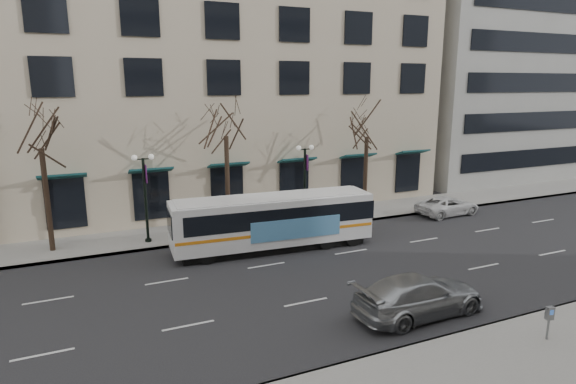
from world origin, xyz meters
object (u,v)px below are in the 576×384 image
lamp_post_right (305,180)px  pay_station (549,316)px  silver_car (419,295)px  tree_far_left (39,130)px  white_pickup (448,206)px  tree_far_right (367,123)px  lamp_post_left (145,194)px  city_bus (274,220)px  tree_far_mid (226,120)px

lamp_post_right → pay_station: bearing=-85.2°
silver_car → tree_far_left: bearing=42.3°
white_pickup → tree_far_right: bearing=60.7°
tree_far_right → lamp_post_left: tree_far_right is taller
tree_far_left → tree_far_right: size_ratio=1.03×
tree_far_right → lamp_post_right: 6.11m
city_bus → white_pickup: 14.00m
tree_far_left → lamp_post_right: bearing=-2.3°
silver_car → lamp_post_right: bearing=-8.1°
lamp_post_right → pay_station: (1.41, -16.92, -1.89)m
white_pickup → lamp_post_left: bearing=81.5°
pay_station → lamp_post_left: bearing=137.0°
tree_far_left → tree_far_mid: size_ratio=0.98×
silver_car → pay_station: bearing=-144.8°
lamp_post_right → city_bus: 5.35m
city_bus → pay_station: 14.17m
tree_far_left → white_pickup: tree_far_left is taller
city_bus → silver_car: bearing=-72.6°
tree_far_mid → city_bus: bearing=-72.5°
lamp_post_left → lamp_post_right: size_ratio=1.00×
tree_far_left → lamp_post_left: (5.01, -0.60, -3.75)m
tree_far_left → pay_station: size_ratio=6.68×
lamp_post_right → city_bus: (-3.65, -3.70, -1.29)m
tree_far_right → lamp_post_left: 15.40m
tree_far_right → lamp_post_right: (-4.99, -0.60, -3.48)m
white_pickup → lamp_post_right: bearing=76.1°
silver_car → white_pickup: bearing=-47.9°
tree_far_left → lamp_post_right: tree_far_left is taller
tree_far_mid → white_pickup: size_ratio=1.83×
lamp_post_left → white_pickup: size_ratio=1.12×
silver_car → white_pickup: size_ratio=1.20×
tree_far_mid → tree_far_right: (10.00, -0.00, -0.48)m
tree_far_left → lamp_post_left: bearing=-6.8°
white_pickup → silver_car: bearing=131.5°
lamp_post_right → city_bus: lamp_post_right is taller
silver_car → city_bus: bearing=11.2°
tree_far_right → lamp_post_left: bearing=-177.7°
lamp_post_left → silver_car: (8.64, -13.28, -2.13)m
tree_far_right → silver_car: size_ratio=1.44×
tree_far_mid → pay_station: bearing=-69.9°
tree_far_mid → tree_far_right: size_ratio=1.06×
lamp_post_right → pay_station: size_ratio=4.17×
tree_far_left → white_pickup: size_ratio=1.79×
silver_car → pay_station: (2.78, -3.63, 0.24)m
tree_far_mid → lamp_post_left: size_ratio=1.64×
lamp_post_right → lamp_post_left: bearing=180.0°
city_bus → pay_station: size_ratio=9.06×
tree_far_left → tree_far_right: 20.00m
tree_far_left → silver_car: bearing=-45.5°
tree_far_left → silver_car: tree_far_left is taller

